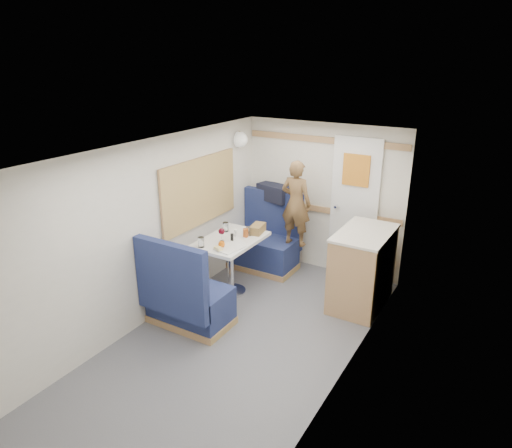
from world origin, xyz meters
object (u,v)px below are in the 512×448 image
Objects in this scene: cheese_block at (218,248)px; tumbler_right at (249,231)px; tumbler_mid at (226,227)px; salt_grinder at (235,233)px; bench_far at (265,247)px; galley_counter at (362,268)px; pepper_grinder at (232,237)px; beer_glass at (246,233)px; tray at (230,248)px; bread_loaf at (258,229)px; bench_near at (187,301)px; tumbler_left at (201,242)px; dinette_table at (231,251)px; duffel_bag at (274,193)px; wine_glass at (222,232)px; person at (296,203)px; dome_light at (240,140)px; orange_fruit at (222,244)px.

tumbler_right reaches higher than cheese_block.
tumbler_mid is 0.21m from salt_grinder.
bench_far reaches higher than galley_counter.
pepper_grinder is (-0.03, 0.33, 0.01)m from cheese_block.
pepper_grinder is (-0.08, -0.26, -0.01)m from tumbler_right.
galley_counter is 1.43m from beer_glass.
bread_loaf reaches higher than tray.
beer_glass is (-0.03, 0.40, 0.04)m from tray.
tumbler_left is (-0.15, 0.49, 0.48)m from bench_near.
bread_loaf is at bearing 62.54° from dinette_table.
tumbler_right is 0.17m from salt_grinder.
bench_far reaches higher than tumbler_left.
duffel_bag is at bearing 90.69° from dinette_table.
bench_near is at bearing -97.06° from tumbler_right.
bench_far is 1.12m from wine_glass.
cheese_block is 0.24m from tumbler_left.
tumbler_left is at bearing -115.80° from tumbler_right.
bench_far is at bearing 99.95° from beer_glass.
person is at bearing 60.77° from bread_loaf.
beer_glass is 0.21m from pepper_grinder.
tray is 3.43× the size of salt_grinder.
person is at bearing -17.82° from duffel_bag.
dome_light reaches higher than tumbler_mid.
bench_near is 0.92m from wine_glass.
dinette_table is 3.64× the size of bread_loaf.
tumbler_mid is at bearing 137.31° from pepper_grinder.
pepper_grinder is (0.06, -0.91, 0.47)m from bench_far.
wine_glass is (-0.50, -0.96, -0.17)m from person.
dome_light is at bearing 129.34° from tumbler_right.
wine_glass is at bearing 63.64° from person.
dome_light reaches higher than bench_near.
dome_light is 0.18× the size of person.
orange_fruit is 0.81× the size of cheese_block.
pepper_grinder is (-1.41, -0.60, 0.30)m from galley_counter.
tumbler_left reaches higher than tray.
tumbler_mid is (-0.64, -0.66, -0.23)m from person.
pepper_grinder is at bearing -73.62° from duffel_bag.
dome_light reaches higher than wine_glass.
tray is at bearing -85.27° from beer_glass.
pepper_grinder is at bearing 57.68° from tumbler_left.
salt_grinder is (-1.46, -0.45, 0.30)m from galley_counter.
beer_glass is (0.13, -0.71, 0.47)m from bench_far.
wine_glass is 0.14m from pepper_grinder.
wine_glass is 1.86× the size of salt_grinder.
dome_light is 0.87m from duffel_bag.
beer_glass reaches higher than dinette_table.
wine_glass is (-0.13, 0.26, 0.09)m from cheese_block.
orange_fruit is at bearing -60.55° from tumbler_mid.
person is 0.75m from tumbler_right.
cheese_block is at bearing 0.00° from tumbler_left.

